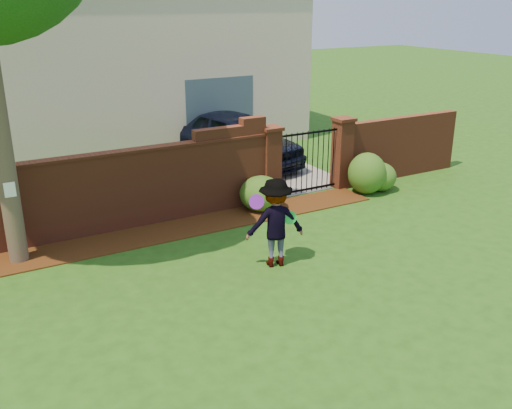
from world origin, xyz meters
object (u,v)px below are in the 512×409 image
frisbee_green (290,218)px  frisbee_purple (257,202)px  man (276,223)px  car (244,140)px

frisbee_green → frisbee_purple: bearing=158.8°
man → frisbee_green: man is taller
man → frisbee_green: (0.21, -0.15, 0.13)m
frisbee_green → man: bearing=143.9°
car → man: man is taller
frisbee_purple → frisbee_green: size_ratio=1.07×
car → frisbee_green: 6.95m
man → frisbee_green: bearing=160.6°
car → frisbee_purple: size_ratio=16.94×
man → frisbee_green: 0.29m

